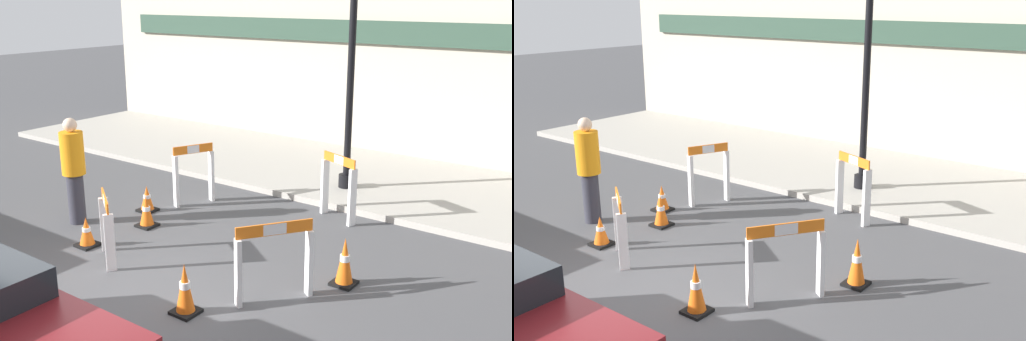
# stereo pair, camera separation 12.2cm
# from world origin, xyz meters

# --- Properties ---
(ground_plane) EXTENTS (60.00, 60.00, 0.00)m
(ground_plane) POSITION_xyz_m (0.00, 0.00, 0.00)
(ground_plane) COLOR #4C4C4F
(sidewalk_slab) EXTENTS (18.00, 3.79, 0.11)m
(sidewalk_slab) POSITION_xyz_m (0.00, 6.39, 0.06)
(sidewalk_slab) COLOR #ADA89E
(sidewalk_slab) RESTS_ON ground_plane
(storefront_facade) EXTENTS (18.00, 0.22, 5.50)m
(storefront_facade) POSITION_xyz_m (0.00, 8.36, 2.75)
(storefront_facade) COLOR #BCB29E
(storefront_facade) RESTS_ON ground_plane
(barricade_0) EXTENTS (0.43, 0.73, 1.08)m
(barricade_0) POSITION_xyz_m (-1.69, 3.33, 0.57)
(barricade_0) COLOR white
(barricade_0) RESTS_ON ground_plane
(barricade_1) EXTENTS (0.70, 0.54, 0.96)m
(barricade_1) POSITION_xyz_m (-1.05, 0.84, 0.51)
(barricade_1) COLOR white
(barricade_1) RESTS_ON ground_plane
(barricade_2) EXTENTS (0.67, 0.87, 1.01)m
(barricade_2) POSITION_xyz_m (1.48, 1.27, 0.56)
(barricade_2) COLOR white
(barricade_2) RESTS_ON ground_plane
(barricade_3) EXTENTS (0.76, 0.40, 1.10)m
(barricade_3) POSITION_xyz_m (0.75, 4.16, 0.58)
(barricade_3) COLOR white
(barricade_3) RESTS_ON ground_plane
(traffic_cone_0) EXTENTS (0.30, 0.30, 0.45)m
(traffic_cone_0) POSITION_xyz_m (-2.07, 2.55, 0.21)
(traffic_cone_0) COLOR black
(traffic_cone_0) RESTS_ON ground_plane
(traffic_cone_1) EXTENTS (0.30, 0.30, 0.52)m
(traffic_cone_1) POSITION_xyz_m (-1.56, 2.05, 0.25)
(traffic_cone_1) COLOR black
(traffic_cone_1) RESTS_ON ground_plane
(traffic_cone_2) EXTENTS (0.30, 0.30, 0.64)m
(traffic_cone_2) POSITION_xyz_m (1.97, 2.14, 0.31)
(traffic_cone_2) COLOR black
(traffic_cone_2) RESTS_ON ground_plane
(traffic_cone_3) EXTENTS (0.30, 0.30, 0.63)m
(traffic_cone_3) POSITION_xyz_m (0.83, 0.39, 0.30)
(traffic_cone_3) COLOR black
(traffic_cone_3) RESTS_ON ground_plane
(traffic_cone_4) EXTENTS (0.30, 0.30, 0.45)m
(traffic_cone_4) POSITION_xyz_m (-1.69, 0.97, 0.22)
(traffic_cone_4) COLOR black
(traffic_cone_4) RESTS_ON ground_plane
(person_worker) EXTENTS (0.48, 0.48, 1.74)m
(person_worker) POSITION_xyz_m (-2.60, 1.50, 0.93)
(person_worker) COLOR #33333D
(person_worker) RESTS_ON ground_plane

